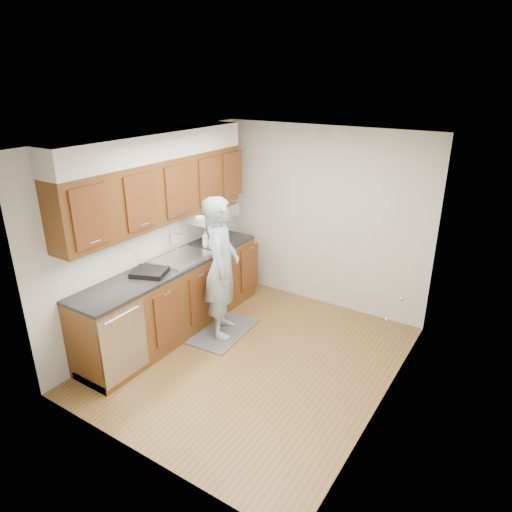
{
  "coord_description": "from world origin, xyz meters",
  "views": [
    {
      "loc": [
        2.47,
        -3.79,
        3.11
      ],
      "look_at": [
        -0.13,
        0.25,
        1.18
      ],
      "focal_mm": 32.0,
      "sensor_mm": 36.0,
      "label": 1
    }
  ],
  "objects_px": {
    "person": "(221,259)",
    "steel_can": "(217,242)",
    "soda_can": "(210,243)",
    "soap_bottle_b": "(213,242)",
    "soap_bottle_c": "(212,239)",
    "soap_bottle_a": "(206,238)",
    "dish_rack": "(150,272)"
  },
  "relations": [
    {
      "from": "soap_bottle_b",
      "to": "dish_rack",
      "type": "relative_size",
      "value": 0.51
    },
    {
      "from": "soap_bottle_c",
      "to": "soda_can",
      "type": "relative_size",
      "value": 1.25
    },
    {
      "from": "soap_bottle_b",
      "to": "steel_can",
      "type": "relative_size",
      "value": 1.47
    },
    {
      "from": "steel_can",
      "to": "dish_rack",
      "type": "relative_size",
      "value": 0.35
    },
    {
      "from": "soap_bottle_a",
      "to": "soap_bottle_c",
      "type": "height_order",
      "value": "soap_bottle_a"
    },
    {
      "from": "soap_bottle_c",
      "to": "steel_can",
      "type": "relative_size",
      "value": 1.2
    },
    {
      "from": "soap_bottle_a",
      "to": "soap_bottle_b",
      "type": "height_order",
      "value": "soap_bottle_a"
    },
    {
      "from": "soda_can",
      "to": "steel_can",
      "type": "distance_m",
      "value": 0.09
    },
    {
      "from": "person",
      "to": "soda_can",
      "type": "distance_m",
      "value": 0.65
    },
    {
      "from": "soap_bottle_b",
      "to": "soda_can",
      "type": "xyz_separation_m",
      "value": [
        -0.06,
        0.02,
        -0.03
      ]
    },
    {
      "from": "person",
      "to": "soap_bottle_a",
      "type": "bearing_deg",
      "value": 24.17
    },
    {
      "from": "soap_bottle_a",
      "to": "steel_can",
      "type": "xyz_separation_m",
      "value": [
        0.12,
        0.09,
        -0.06
      ]
    },
    {
      "from": "soap_bottle_b",
      "to": "soap_bottle_c",
      "type": "height_order",
      "value": "soap_bottle_b"
    },
    {
      "from": "dish_rack",
      "to": "soap_bottle_b",
      "type": "bearing_deg",
      "value": 62.71
    },
    {
      "from": "person",
      "to": "soap_bottle_b",
      "type": "distance_m",
      "value": 0.59
    },
    {
      "from": "soap_bottle_a",
      "to": "steel_can",
      "type": "distance_m",
      "value": 0.16
    },
    {
      "from": "soda_can",
      "to": "steel_can",
      "type": "xyz_separation_m",
      "value": [
        0.07,
        0.06,
        0.0
      ]
    },
    {
      "from": "soap_bottle_b",
      "to": "steel_can",
      "type": "bearing_deg",
      "value": 86.66
    },
    {
      "from": "soap_bottle_c",
      "to": "soda_can",
      "type": "height_order",
      "value": "soap_bottle_c"
    },
    {
      "from": "soap_bottle_c",
      "to": "dish_rack",
      "type": "relative_size",
      "value": 0.41
    },
    {
      "from": "person",
      "to": "steel_can",
      "type": "distance_m",
      "value": 0.65
    },
    {
      "from": "person",
      "to": "soap_bottle_a",
      "type": "xyz_separation_m",
      "value": [
        -0.55,
        0.39,
        0.04
      ]
    },
    {
      "from": "soap_bottle_a",
      "to": "soap_bottle_b",
      "type": "relative_size",
      "value": 1.28
    },
    {
      "from": "soap_bottle_c",
      "to": "soda_can",
      "type": "xyz_separation_m",
      "value": [
        0.05,
        -0.1,
        -0.02
      ]
    },
    {
      "from": "soap_bottle_b",
      "to": "soap_bottle_c",
      "type": "xyz_separation_m",
      "value": [
        -0.11,
        0.12,
        -0.02
      ]
    },
    {
      "from": "soap_bottle_b",
      "to": "person",
      "type": "bearing_deg",
      "value": -42.53
    },
    {
      "from": "soap_bottle_b",
      "to": "soda_can",
      "type": "height_order",
      "value": "soap_bottle_b"
    },
    {
      "from": "soap_bottle_a",
      "to": "soap_bottle_c",
      "type": "xyz_separation_m",
      "value": [
        0.01,
        0.12,
        -0.05
      ]
    },
    {
      "from": "soap_bottle_b",
      "to": "soda_can",
      "type": "distance_m",
      "value": 0.07
    },
    {
      "from": "dish_rack",
      "to": "soap_bottle_c",
      "type": "bearing_deg",
      "value": 68.67
    },
    {
      "from": "soap_bottle_c",
      "to": "soda_can",
      "type": "distance_m",
      "value": 0.11
    },
    {
      "from": "steel_can",
      "to": "dish_rack",
      "type": "bearing_deg",
      "value": -95.05
    }
  ]
}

